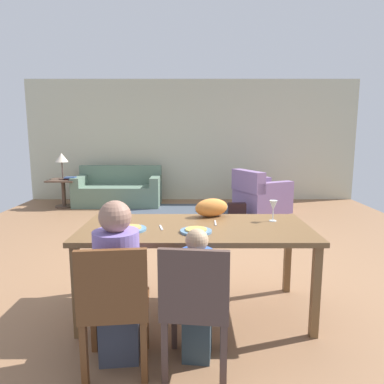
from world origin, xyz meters
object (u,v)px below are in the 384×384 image
at_px(person_child, 196,298).
at_px(armchair, 259,195).
at_px(wine_glass, 272,206).
at_px(book_lower, 70,179).
at_px(plate_near_child, 195,231).
at_px(person_man, 117,287).
at_px(cat, 210,208).
at_px(handbag, 236,210).
at_px(dining_table, 195,234).
at_px(table_lamp, 60,159).
at_px(couch, 118,191).
at_px(plate_near_man, 130,229).
at_px(side_table, 62,189).
at_px(dining_chair_man, 114,302).
at_px(book_upper, 69,178).
at_px(dining_chair_child, 195,302).

xyz_separation_m(person_child, armchair, (1.29, 4.60, -0.11)).
xyz_separation_m(wine_glass, book_lower, (-3.21, 4.22, -0.30)).
bearing_deg(book_lower, plate_near_child, -61.14).
relative_size(person_man, cat, 3.47).
relative_size(cat, handbag, 1.00).
height_order(dining_table, table_lamp, table_lamp).
height_order(wine_glass, couch, wine_glass).
bearing_deg(couch, armchair, -13.25).
xyz_separation_m(plate_near_man, book_lower, (-2.00, 4.52, -0.18)).
relative_size(plate_near_child, person_child, 0.27).
bearing_deg(cat, book_lower, 102.73).
height_order(side_table, table_lamp, table_lamp).
height_order(plate_near_man, handbag, plate_near_man).
xyz_separation_m(person_child, book_lower, (-2.53, 5.05, 0.16)).
bearing_deg(person_child, dining_chair_man, -161.88).
xyz_separation_m(table_lamp, book_upper, (0.17, -0.05, -0.39)).
bearing_deg(book_lower, plate_near_man, -66.12).
xyz_separation_m(person_man, book_lower, (-2.00, 5.04, 0.08)).
bearing_deg(book_upper, handbag, -14.43).
distance_m(plate_near_child, dining_chair_man, 0.86).
height_order(armchair, handbag, armchair).
xyz_separation_m(cat, handbag, (0.64, 3.13, -0.71)).
bearing_deg(dining_chair_child, armchair, 74.72).
distance_m(plate_near_man, person_child, 0.82).
bearing_deg(person_man, dining_chair_child, -18.64).
bearing_deg(plate_near_child, armchair, 72.63).
relative_size(couch, handbag, 5.56).
bearing_deg(dining_chair_man, plate_near_child, 50.93).
height_order(plate_near_child, wine_glass, wine_glass).
height_order(dining_table, book_upper, dining_table).
bearing_deg(couch, side_table, -166.71).
distance_m(dining_table, handbag, 3.61).
height_order(dining_chair_man, person_child, person_child).
bearing_deg(side_table, book_lower, 7.03).
xyz_separation_m(dining_chair_child, table_lamp, (-2.68, 5.19, 0.52)).
relative_size(plate_near_child, dining_chair_man, 0.29).
relative_size(couch, table_lamp, 3.30).
xyz_separation_m(couch, table_lamp, (-1.09, -0.26, 0.71)).
height_order(dining_table, book_lower, dining_table).
relative_size(plate_near_man, armchair, 0.22).
xyz_separation_m(cat, table_lamp, (-2.84, 4.03, 0.16)).
bearing_deg(plate_near_child, book_upper, 119.19).
xyz_separation_m(wine_glass, table_lamp, (-3.38, 4.20, 0.12)).
height_order(dining_table, side_table, dining_table).
bearing_deg(side_table, person_child, -61.78).
height_order(couch, side_table, couch).
distance_m(person_child, cat, 1.09).
xyz_separation_m(book_lower, handbag, (3.32, -0.92, -0.46)).
xyz_separation_m(dining_table, cat, (0.15, 0.35, 0.15)).
bearing_deg(cat, table_lamp, 104.51).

